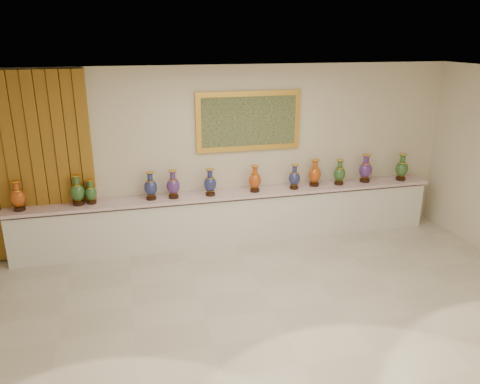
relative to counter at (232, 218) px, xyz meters
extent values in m
plane|color=beige|center=(0.00, -2.27, -0.44)|extent=(8.00, 8.00, 0.00)
plane|color=beige|center=(0.00, 0.23, 1.06)|extent=(8.00, 0.00, 8.00)
plane|color=white|center=(0.00, -2.27, 2.56)|extent=(8.00, 8.00, 0.00)
cube|color=#A96B24|center=(-3.03, 0.17, 1.06)|extent=(1.64, 0.14, 2.95)
cube|color=gold|center=(0.34, 0.19, 1.64)|extent=(1.80, 0.06, 1.00)
cube|color=black|center=(0.34, 0.16, 1.64)|extent=(1.62, 0.02, 0.82)
cube|color=white|center=(0.00, 0.00, -0.03)|extent=(7.20, 0.42, 0.81)
cube|color=silver|center=(0.00, -0.02, 0.44)|extent=(7.28, 0.48, 0.05)
cylinder|color=black|center=(-3.35, -0.05, 0.49)|extent=(0.17, 0.17, 0.05)
cone|color=gold|center=(-3.35, -0.05, 0.54)|extent=(0.15, 0.15, 0.03)
ellipsoid|color=#991105|center=(-3.35, -0.05, 0.67)|extent=(0.26, 0.26, 0.27)
cylinder|color=gold|center=(-3.35, -0.05, 0.79)|extent=(0.15, 0.15, 0.01)
cylinder|color=#991105|center=(-3.35, -0.05, 0.85)|extent=(0.09, 0.09, 0.10)
cone|color=#991105|center=(-3.35, -0.05, 0.91)|extent=(0.15, 0.15, 0.04)
cylinder|color=gold|center=(-3.35, -0.05, 0.93)|extent=(0.15, 0.15, 0.01)
cylinder|color=black|center=(-2.49, -0.01, 0.49)|extent=(0.17, 0.17, 0.05)
cone|color=gold|center=(-2.49, -0.01, 0.54)|extent=(0.15, 0.15, 0.03)
ellipsoid|color=black|center=(-2.49, -0.01, 0.68)|extent=(0.24, 0.24, 0.28)
cylinder|color=gold|center=(-2.49, -0.01, 0.80)|extent=(0.16, 0.16, 0.01)
cylinder|color=black|center=(-2.49, -0.01, 0.86)|extent=(0.09, 0.09, 0.10)
cone|color=black|center=(-2.49, -0.01, 0.93)|extent=(0.16, 0.16, 0.04)
cylinder|color=gold|center=(-2.49, -0.01, 0.95)|extent=(0.16, 0.16, 0.01)
cylinder|color=black|center=(-2.29, 0.01, 0.48)|extent=(0.14, 0.14, 0.04)
cone|color=gold|center=(-2.29, 0.01, 0.53)|extent=(0.12, 0.12, 0.03)
ellipsoid|color=black|center=(-2.29, 0.01, 0.64)|extent=(0.23, 0.23, 0.23)
cylinder|color=gold|center=(-2.29, 0.01, 0.73)|extent=(0.13, 0.13, 0.01)
cylinder|color=black|center=(-2.29, 0.01, 0.78)|extent=(0.07, 0.07, 0.08)
cone|color=black|center=(-2.29, 0.01, 0.84)|extent=(0.13, 0.13, 0.03)
cylinder|color=gold|center=(-2.29, 0.01, 0.86)|extent=(0.13, 0.13, 0.01)
cylinder|color=black|center=(-1.36, -0.02, 0.49)|extent=(0.16, 0.16, 0.05)
cone|color=gold|center=(-1.36, -0.02, 0.54)|extent=(0.14, 0.14, 0.03)
ellipsoid|color=#08103E|center=(-1.36, -0.02, 0.67)|extent=(0.28, 0.28, 0.27)
cylinder|color=gold|center=(-1.36, -0.02, 0.78)|extent=(0.15, 0.15, 0.01)
cylinder|color=#08103E|center=(-1.36, -0.02, 0.84)|extent=(0.09, 0.09, 0.10)
cone|color=#08103E|center=(-1.36, -0.02, 0.90)|extent=(0.15, 0.15, 0.04)
cylinder|color=gold|center=(-1.36, -0.02, 0.92)|extent=(0.15, 0.15, 0.01)
cylinder|color=black|center=(-1.00, -0.03, 0.49)|extent=(0.17, 0.17, 0.05)
cone|color=gold|center=(-1.00, -0.03, 0.54)|extent=(0.15, 0.15, 0.03)
ellipsoid|color=#250C53|center=(-1.00, -0.03, 0.67)|extent=(0.27, 0.27, 0.27)
cylinder|color=gold|center=(-1.00, -0.03, 0.78)|extent=(0.15, 0.15, 0.01)
cylinder|color=#250C53|center=(-1.00, -0.03, 0.84)|extent=(0.09, 0.09, 0.10)
cone|color=#250C53|center=(-1.00, -0.03, 0.91)|extent=(0.15, 0.15, 0.04)
cylinder|color=gold|center=(-1.00, -0.03, 0.93)|extent=(0.15, 0.15, 0.01)
cylinder|color=black|center=(-0.39, -0.05, 0.49)|extent=(0.16, 0.16, 0.05)
cone|color=gold|center=(-0.39, -0.05, 0.54)|extent=(0.14, 0.14, 0.03)
ellipsoid|color=#08103E|center=(-0.39, -0.05, 0.66)|extent=(0.24, 0.24, 0.26)
cylinder|color=gold|center=(-0.39, -0.05, 0.77)|extent=(0.14, 0.14, 0.01)
cylinder|color=#08103E|center=(-0.39, -0.05, 0.83)|extent=(0.08, 0.08, 0.10)
cone|color=#08103E|center=(-0.39, -0.05, 0.90)|extent=(0.14, 0.14, 0.04)
cylinder|color=gold|center=(-0.39, -0.05, 0.92)|extent=(0.15, 0.15, 0.01)
cylinder|color=black|center=(0.39, -0.04, 0.49)|extent=(0.16, 0.16, 0.05)
cone|color=gold|center=(0.39, -0.04, 0.54)|extent=(0.14, 0.14, 0.03)
ellipsoid|color=#991105|center=(0.39, -0.04, 0.66)|extent=(0.28, 0.28, 0.27)
cylinder|color=gold|center=(0.39, -0.04, 0.78)|extent=(0.15, 0.15, 0.01)
cylinder|color=#991105|center=(0.39, -0.04, 0.84)|extent=(0.09, 0.09, 0.10)
cone|color=#991105|center=(0.39, -0.04, 0.90)|extent=(0.15, 0.15, 0.04)
cylinder|color=gold|center=(0.39, -0.04, 0.92)|extent=(0.15, 0.15, 0.01)
cylinder|color=black|center=(1.10, -0.06, 0.49)|extent=(0.15, 0.15, 0.04)
cone|color=gold|center=(1.10, -0.06, 0.53)|extent=(0.13, 0.13, 0.03)
ellipsoid|color=#08103E|center=(1.10, -0.06, 0.65)|extent=(0.21, 0.21, 0.25)
cylinder|color=gold|center=(1.10, -0.06, 0.76)|extent=(0.14, 0.14, 0.01)
cylinder|color=#08103E|center=(1.10, -0.06, 0.81)|extent=(0.08, 0.08, 0.09)
cone|color=#08103E|center=(1.10, -0.06, 0.88)|extent=(0.14, 0.14, 0.03)
cylinder|color=gold|center=(1.10, -0.06, 0.89)|extent=(0.14, 0.14, 0.01)
cylinder|color=black|center=(1.50, 0.01, 0.49)|extent=(0.17, 0.17, 0.05)
cone|color=gold|center=(1.50, 0.01, 0.54)|extent=(0.15, 0.15, 0.03)
ellipsoid|color=#991105|center=(1.50, 0.01, 0.67)|extent=(0.25, 0.25, 0.28)
cylinder|color=gold|center=(1.50, 0.01, 0.79)|extent=(0.15, 0.15, 0.01)
cylinder|color=#991105|center=(1.50, 0.01, 0.85)|extent=(0.09, 0.09, 0.10)
cone|color=#991105|center=(1.50, 0.01, 0.92)|extent=(0.15, 0.15, 0.04)
cylinder|color=gold|center=(1.50, 0.01, 0.94)|extent=(0.16, 0.16, 0.01)
cylinder|color=black|center=(1.97, -0.02, 0.49)|extent=(0.16, 0.16, 0.04)
cone|color=gold|center=(1.97, -0.02, 0.54)|extent=(0.14, 0.14, 0.03)
ellipsoid|color=black|center=(1.97, -0.02, 0.66)|extent=(0.26, 0.26, 0.26)
cylinder|color=gold|center=(1.97, -0.02, 0.77)|extent=(0.14, 0.14, 0.01)
cylinder|color=black|center=(1.97, -0.02, 0.83)|extent=(0.08, 0.08, 0.09)
cone|color=black|center=(1.97, -0.02, 0.89)|extent=(0.14, 0.14, 0.03)
cylinder|color=gold|center=(1.97, -0.02, 0.91)|extent=(0.15, 0.15, 0.01)
cylinder|color=black|center=(2.49, 0.01, 0.49)|extent=(0.18, 0.18, 0.05)
cone|color=gold|center=(2.49, 0.01, 0.54)|extent=(0.16, 0.16, 0.03)
ellipsoid|color=#250C53|center=(2.49, 0.01, 0.69)|extent=(0.29, 0.29, 0.29)
cylinder|color=gold|center=(2.49, 0.01, 0.81)|extent=(0.16, 0.16, 0.01)
cylinder|color=#250C53|center=(2.49, 0.01, 0.87)|extent=(0.09, 0.09, 0.11)
cone|color=#250C53|center=(2.49, 0.01, 0.95)|extent=(0.16, 0.16, 0.04)
cylinder|color=gold|center=(2.49, 0.01, 0.97)|extent=(0.17, 0.17, 0.01)
cylinder|color=black|center=(3.20, -0.05, 0.49)|extent=(0.17, 0.17, 0.05)
cone|color=gold|center=(3.20, -0.05, 0.54)|extent=(0.15, 0.15, 0.03)
ellipsoid|color=black|center=(3.20, -0.05, 0.68)|extent=(0.29, 0.29, 0.29)
cylinder|color=gold|center=(3.20, -0.05, 0.80)|extent=(0.16, 0.16, 0.01)
cylinder|color=black|center=(3.20, -0.05, 0.86)|extent=(0.09, 0.09, 0.10)
cone|color=black|center=(3.20, -0.05, 0.93)|extent=(0.16, 0.16, 0.04)
cylinder|color=gold|center=(3.20, -0.05, 0.95)|extent=(0.16, 0.16, 0.01)
camera|label=1|loc=(-1.71, -7.36, 3.00)|focal=35.00mm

